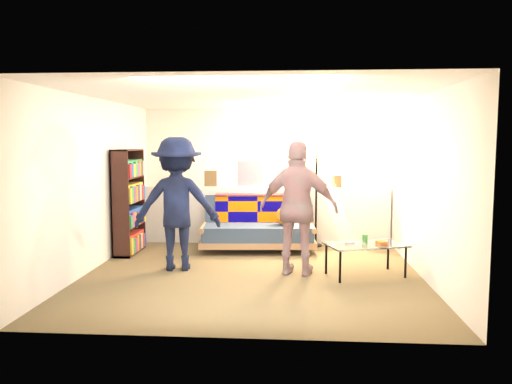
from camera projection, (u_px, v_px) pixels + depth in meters
The scene contains 10 objects.
ground at pixel (254, 269), 7.04m from camera, with size 5.00×5.00×0.00m, color brown.
room_shell at pixel (256, 150), 7.34m from camera, with size 4.60×5.05×2.45m.
half_wall_ledge at pixel (262, 215), 8.78m from camera, with size 4.45×0.15×1.00m, color silver.
ledge_decor at pixel (249, 177), 8.70m from camera, with size 2.97×0.02×0.45m.
futon_sofa at pixel (259, 227), 8.25m from camera, with size 1.93×1.03×0.80m.
bookshelf at pixel (129, 205), 7.98m from camera, with size 0.28×0.83×1.66m.
coffee_table at pixel (366, 246), 6.64m from camera, with size 1.16×0.87×0.54m.
floor_lamp at pixel (316, 179), 8.48m from camera, with size 0.38×0.31×1.63m.
person_left at pixel (177, 204), 6.94m from camera, with size 1.20×0.69×1.85m, color black.
person_right at pixel (298, 208), 6.65m from camera, with size 1.06×0.44×1.80m, color #CF868D.
Camera 1 is at (0.52, -6.87, 1.80)m, focal length 35.00 mm.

